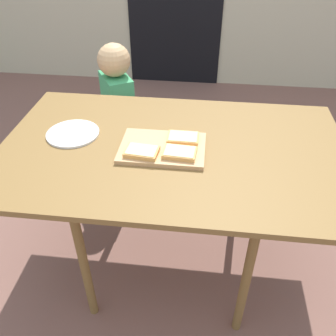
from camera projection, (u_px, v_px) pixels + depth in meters
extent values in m
plane|color=brown|center=(172.00, 261.00, 1.94)|extent=(16.00, 16.00, 0.00)
cube|color=brown|center=(173.00, 150.00, 1.50)|extent=(1.45, 0.89, 0.02)
cylinder|color=brown|center=(84.00, 263.00, 1.49)|extent=(0.04, 0.04, 0.72)
cylinder|color=brown|center=(246.00, 279.00, 1.43)|extent=(0.04, 0.04, 0.72)
cylinder|color=brown|center=(120.00, 167.00, 2.02)|extent=(0.04, 0.04, 0.72)
cylinder|color=brown|center=(239.00, 175.00, 1.95)|extent=(0.04, 0.04, 0.72)
cube|color=tan|center=(162.00, 148.00, 1.47)|extent=(0.35, 0.25, 0.02)
cube|color=#E4A254|center=(180.00, 153.00, 1.41)|extent=(0.14, 0.10, 0.02)
cube|color=#F6DC90|center=(180.00, 151.00, 1.40)|extent=(0.12, 0.09, 0.00)
cube|color=#E4A254|center=(183.00, 138.00, 1.49)|extent=(0.13, 0.09, 0.02)
cube|color=#F6DC90|center=(183.00, 136.00, 1.49)|extent=(0.12, 0.08, 0.00)
cube|color=#E4A254|center=(142.00, 152.00, 1.41)|extent=(0.14, 0.10, 0.02)
cube|color=#F6DC90|center=(142.00, 150.00, 1.41)|extent=(0.12, 0.09, 0.00)
cylinder|color=white|center=(73.00, 133.00, 1.56)|extent=(0.23, 0.23, 0.01)
cylinder|color=#1E333F|center=(119.00, 149.00, 2.44)|extent=(0.09, 0.09, 0.40)
cylinder|color=#1E333F|center=(126.00, 160.00, 2.34)|extent=(0.09, 0.09, 0.40)
cube|color=#3FA566|center=(118.00, 103.00, 2.16)|extent=(0.24, 0.28, 0.35)
sphere|color=#DBAC77|center=(114.00, 60.00, 2.00)|extent=(0.19, 0.19, 0.19)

